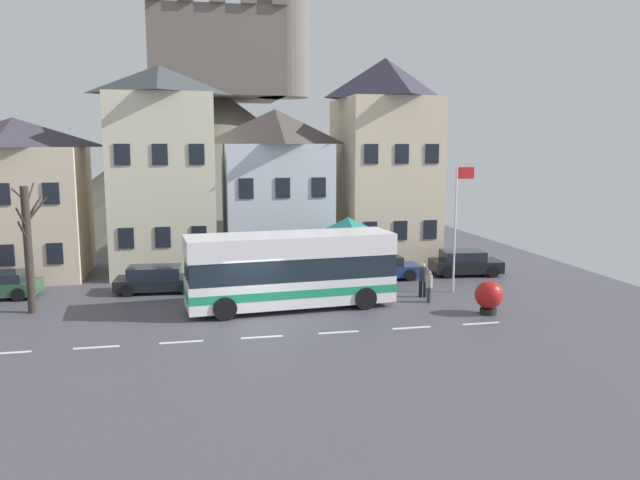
{
  "coord_description": "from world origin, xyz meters",
  "views": [
    {
      "loc": [
        -2.61,
        -25.17,
        7.29
      ],
      "look_at": [
        3.75,
        5.17,
        2.56
      ],
      "focal_mm": 35.6,
      "sensor_mm": 36.0,
      "label": 1
    }
  ],
  "objects_px": {
    "townhouse_00": "(18,198)",
    "hilltop_castle": "(218,150)",
    "pedestrian_03": "(423,279)",
    "parked_car_00": "(158,279)",
    "flagpole": "(457,219)",
    "harbour_buoy": "(489,296)",
    "transit_bus": "(290,271)",
    "bare_tree_00": "(28,247)",
    "townhouse_02": "(276,189)",
    "townhouse_03": "(384,162)",
    "townhouse_01": "(162,171)",
    "parked_car_03": "(380,267)",
    "bus_shelter": "(348,229)",
    "pedestrian_02": "(429,285)",
    "parked_car_02": "(465,263)",
    "pedestrian_00": "(359,275)",
    "pedestrian_01": "(383,277)",
    "public_bench": "(351,269)"
  },
  "relations": [
    {
      "from": "parked_car_03",
      "to": "harbour_buoy",
      "type": "xyz_separation_m",
      "value": [
        2.42,
        -7.94,
        0.19
      ]
    },
    {
      "from": "pedestrian_03",
      "to": "public_bench",
      "type": "distance_m",
      "value": 5.58
    },
    {
      "from": "townhouse_00",
      "to": "townhouse_01",
      "type": "relative_size",
      "value": 0.75
    },
    {
      "from": "parked_car_03",
      "to": "townhouse_03",
      "type": "bearing_deg",
      "value": 72.64
    },
    {
      "from": "hilltop_castle",
      "to": "parked_car_00",
      "type": "relative_size",
      "value": 7.63
    },
    {
      "from": "townhouse_00",
      "to": "flagpole",
      "type": "xyz_separation_m",
      "value": [
        21.92,
        -8.48,
        -0.68
      ]
    },
    {
      "from": "flagpole",
      "to": "harbour_buoy",
      "type": "distance_m",
      "value": 5.06
    },
    {
      "from": "parked_car_03",
      "to": "pedestrian_00",
      "type": "xyz_separation_m",
      "value": [
        -2.09,
        -3.2,
        0.35
      ]
    },
    {
      "from": "townhouse_00",
      "to": "hilltop_castle",
      "type": "relative_size",
      "value": 0.26
    },
    {
      "from": "parked_car_03",
      "to": "harbour_buoy",
      "type": "relative_size",
      "value": 2.86
    },
    {
      "from": "pedestrian_00",
      "to": "flagpole",
      "type": "relative_size",
      "value": 0.26
    },
    {
      "from": "townhouse_02",
      "to": "transit_bus",
      "type": "height_order",
      "value": "townhouse_02"
    },
    {
      "from": "transit_bus",
      "to": "flagpole",
      "type": "xyz_separation_m",
      "value": [
        8.46,
        1.34,
        1.97
      ]
    },
    {
      "from": "pedestrian_00",
      "to": "bare_tree_00",
      "type": "relative_size",
      "value": 0.29
    },
    {
      "from": "townhouse_01",
      "to": "pedestrian_03",
      "type": "relative_size",
      "value": 6.98
    },
    {
      "from": "townhouse_01",
      "to": "harbour_buoy",
      "type": "xyz_separation_m",
      "value": [
        13.9,
        -12.24,
        -4.97
      ]
    },
    {
      "from": "townhouse_01",
      "to": "townhouse_02",
      "type": "xyz_separation_m",
      "value": [
        6.43,
        0.19,
        -1.14
      ]
    },
    {
      "from": "hilltop_castle",
      "to": "parked_car_03",
      "type": "relative_size",
      "value": 7.92
    },
    {
      "from": "townhouse_02",
      "to": "townhouse_03",
      "type": "distance_m",
      "value": 6.96
    },
    {
      "from": "parked_car_00",
      "to": "parked_car_03",
      "type": "xyz_separation_m",
      "value": [
        11.72,
        0.71,
        -0.01
      ]
    },
    {
      "from": "parked_car_00",
      "to": "harbour_buoy",
      "type": "distance_m",
      "value": 15.88
    },
    {
      "from": "parked_car_00",
      "to": "hilltop_castle",
      "type": "bearing_deg",
      "value": 84.25
    },
    {
      "from": "parked_car_03",
      "to": "pedestrian_03",
      "type": "height_order",
      "value": "pedestrian_03"
    },
    {
      "from": "pedestrian_03",
      "to": "bare_tree_00",
      "type": "height_order",
      "value": "bare_tree_00"
    },
    {
      "from": "pedestrian_03",
      "to": "townhouse_03",
      "type": "bearing_deg",
      "value": 84.19
    },
    {
      "from": "bus_shelter",
      "to": "pedestrian_02",
      "type": "height_order",
      "value": "bus_shelter"
    },
    {
      "from": "townhouse_02",
      "to": "parked_car_03",
      "type": "bearing_deg",
      "value": -41.58
    },
    {
      "from": "pedestrian_02",
      "to": "pedestrian_03",
      "type": "bearing_deg",
      "value": 85.17
    },
    {
      "from": "townhouse_02",
      "to": "pedestrian_02",
      "type": "relative_size",
      "value": 6.27
    },
    {
      "from": "transit_bus",
      "to": "parked_car_03",
      "type": "relative_size",
      "value": 2.25
    },
    {
      "from": "parked_car_00",
      "to": "pedestrian_03",
      "type": "distance_m",
      "value": 13.02
    },
    {
      "from": "hilltop_castle",
      "to": "transit_bus",
      "type": "xyz_separation_m",
      "value": [
        1.54,
        -30.5,
        -5.07
      ]
    },
    {
      "from": "parked_car_02",
      "to": "parked_car_03",
      "type": "distance_m",
      "value": 4.97
    },
    {
      "from": "parked_car_02",
      "to": "pedestrian_01",
      "type": "xyz_separation_m",
      "value": [
        -5.87,
        -3.37,
        0.14
      ]
    },
    {
      "from": "townhouse_01",
      "to": "parked_car_03",
      "type": "xyz_separation_m",
      "value": [
        11.48,
        -4.3,
        -5.15
      ]
    },
    {
      "from": "parked_car_03",
      "to": "pedestrian_01",
      "type": "height_order",
      "value": "pedestrian_01"
    },
    {
      "from": "transit_bus",
      "to": "bare_tree_00",
      "type": "xyz_separation_m",
      "value": [
        -11.15,
        1.5,
        1.2
      ]
    },
    {
      "from": "hilltop_castle",
      "to": "pedestrian_03",
      "type": "bearing_deg",
      "value": -74.88
    },
    {
      "from": "pedestrian_01",
      "to": "flagpole",
      "type": "height_order",
      "value": "flagpole"
    },
    {
      "from": "transit_bus",
      "to": "harbour_buoy",
      "type": "relative_size",
      "value": 6.43
    },
    {
      "from": "townhouse_02",
      "to": "pedestrian_02",
      "type": "bearing_deg",
      "value": -60.05
    },
    {
      "from": "hilltop_castle",
      "to": "parked_car_00",
      "type": "height_order",
      "value": "hilltop_castle"
    },
    {
      "from": "townhouse_03",
      "to": "harbour_buoy",
      "type": "bearing_deg",
      "value": -86.86
    },
    {
      "from": "pedestrian_01",
      "to": "public_bench",
      "type": "xyz_separation_m",
      "value": [
        -0.56,
        3.99,
        -0.34
      ]
    },
    {
      "from": "townhouse_02",
      "to": "parked_car_03",
      "type": "height_order",
      "value": "townhouse_02"
    },
    {
      "from": "transit_bus",
      "to": "pedestrian_03",
      "type": "relative_size",
      "value": 5.67
    },
    {
      "from": "pedestrian_02",
      "to": "townhouse_02",
      "type": "bearing_deg",
      "value": 119.95
    },
    {
      "from": "bus_shelter",
      "to": "parked_car_00",
      "type": "relative_size",
      "value": 0.83
    },
    {
      "from": "townhouse_01",
      "to": "pedestrian_02",
      "type": "bearing_deg",
      "value": -38.75
    },
    {
      "from": "parked_car_00",
      "to": "pedestrian_00",
      "type": "xyz_separation_m",
      "value": [
        9.63,
        -2.49,
        0.33
      ]
    }
  ]
}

